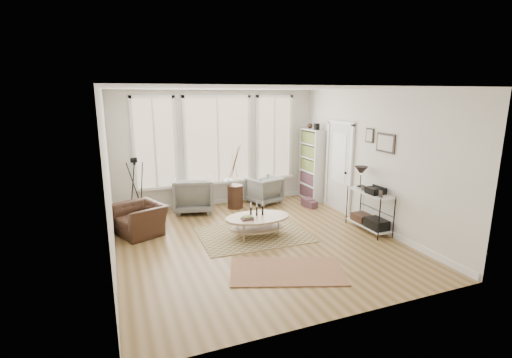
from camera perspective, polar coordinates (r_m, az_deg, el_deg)
name	(u,v)px	position (r m, az deg, el deg)	size (l,w,h in m)	color
room	(258,169)	(6.94, 0.35, 1.50)	(5.50, 5.54, 2.90)	#977648
bay_window	(218,142)	(9.42, -5.87, 5.63)	(4.14, 0.12, 2.24)	#D6B185
door	(339,165)	(9.16, 12.66, 2.09)	(0.09, 1.06, 2.22)	silver
bookcase	(312,165)	(10.01, 8.55, 2.21)	(0.31, 0.85, 2.06)	white
low_shelf	(369,207)	(8.06, 17.04, -4.14)	(0.38, 1.08, 1.30)	white
wall_art	(381,141)	(7.93, 18.70, 5.57)	(0.04, 0.88, 0.44)	black
rug_main	(254,234)	(7.65, -0.37, -8.49)	(2.18, 1.63, 0.01)	brown
rug_runner	(287,271)	(6.20, 4.80, -13.89)	(1.81, 1.01, 0.01)	maroon
coffee_table	(257,221)	(7.45, 0.22, -6.46)	(1.33, 0.87, 0.60)	tan
armchair_left	(194,194)	(9.10, -9.59, -2.31)	(0.92, 0.95, 0.86)	slate
armchair_right	(264,190)	(9.67, 1.23, -1.68)	(0.75, 0.77, 0.71)	slate
side_table	(235,177)	(9.18, -3.25, 0.27)	(0.39, 0.39, 1.64)	#392117
vase	(229,180)	(9.28, -4.25, -0.19)	(0.21, 0.21, 0.22)	silver
accent_chair	(140,219)	(7.95, -17.38, -5.93)	(0.83, 0.95, 0.62)	#392117
tripod_camera	(137,193)	(8.63, -17.90, -1.99)	(0.51, 0.51, 1.45)	black
book_stack_near	(308,202)	(9.58, 7.96, -3.55)	(0.24, 0.30, 0.20)	maroon
book_stack_far	(311,205)	(9.43, 8.49, -3.91)	(0.21, 0.27, 0.17)	maroon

